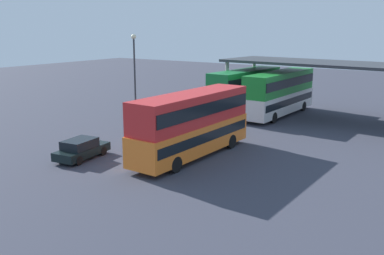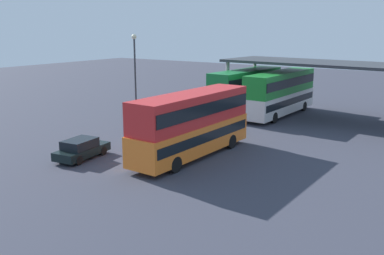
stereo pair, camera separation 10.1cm
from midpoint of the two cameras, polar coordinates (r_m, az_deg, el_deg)
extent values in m
plane|color=#373946|center=(27.51, -3.60, -4.83)|extent=(140.00, 140.00, 0.00)
cube|color=orange|center=(28.65, 0.10, -1.37)|extent=(2.73, 10.62, 1.90)
cube|color=red|center=(28.22, 0.10, 2.52)|extent=(2.65, 10.41, 2.05)
cube|color=black|center=(28.59, 0.10, -0.93)|extent=(2.76, 10.20, 0.64)
cube|color=black|center=(28.20, 0.10, 2.72)|extent=(2.76, 10.20, 0.82)
cube|color=black|center=(32.86, 5.41, 0.98)|extent=(2.11, 0.15, 1.14)
cube|color=orange|center=(32.68, 5.44, 2.54)|extent=(1.73, 0.12, 0.36)
cylinder|color=black|center=(32.07, 1.88, -1.26)|extent=(0.30, 1.01, 1.00)
cylinder|color=black|center=(30.93, 5.32, -1.86)|extent=(0.30, 1.01, 1.00)
cylinder|color=black|center=(27.07, -5.88, -4.06)|extent=(0.30, 1.01, 1.00)
cylinder|color=black|center=(25.71, -2.12, -4.95)|extent=(0.30, 1.01, 1.00)
cube|color=black|center=(29.34, -14.28, -3.06)|extent=(2.16, 4.13, 0.55)
cube|color=black|center=(29.05, -14.59, -2.08)|extent=(1.80, 2.35, 0.58)
cylinder|color=black|center=(30.75, -13.83, -2.67)|extent=(0.28, 0.62, 0.60)
cylinder|color=black|center=(29.82, -11.63, -3.04)|extent=(0.28, 0.62, 0.60)
cylinder|color=black|center=(29.02, -16.96, -3.81)|extent=(0.28, 0.62, 0.60)
cylinder|color=black|center=(28.04, -14.72, -4.26)|extent=(0.28, 0.62, 0.60)
cube|color=silver|center=(44.20, 7.18, 3.71)|extent=(3.15, 10.76, 1.90)
cube|color=#167332|center=(43.92, 7.26, 6.26)|extent=(3.06, 10.55, 2.06)
cube|color=black|center=(44.16, 7.19, 4.00)|extent=(3.16, 10.34, 0.65)
cube|color=black|center=(43.90, 7.26, 6.39)|extent=(3.16, 10.34, 0.82)
cube|color=black|center=(48.71, 10.36, 4.81)|extent=(2.15, 0.23, 1.14)
cube|color=orange|center=(48.59, 10.40, 5.88)|extent=(1.77, 0.18, 0.36)
cylinder|color=black|center=(47.71, 7.99, 3.41)|extent=(0.34, 1.01, 1.00)
cylinder|color=black|center=(46.64, 10.43, 3.10)|extent=(0.34, 1.01, 1.00)
cylinder|color=black|center=(42.19, 3.53, 2.24)|extent=(0.34, 1.01, 1.00)
cylinder|color=black|center=(40.98, 6.17, 1.86)|extent=(0.34, 1.01, 1.00)
cube|color=silver|center=(43.05, 11.66, 3.28)|extent=(2.75, 11.51, 1.89)
cube|color=#1A7F2A|center=(42.77, 11.78, 5.88)|extent=(2.67, 11.28, 2.05)
cube|color=black|center=(43.01, 11.67, 3.58)|extent=(2.77, 11.05, 0.64)
cube|color=black|center=(42.75, 11.79, 6.02)|extent=(2.77, 11.05, 0.82)
cube|color=black|center=(48.17, 14.48, 4.51)|extent=(2.06, 0.16, 1.13)
cube|color=orange|center=(48.05, 14.54, 5.58)|extent=(1.69, 0.13, 0.36)
cylinder|color=black|center=(46.82, 12.21, 3.05)|extent=(0.31, 1.01, 1.00)
cylinder|color=black|center=(46.00, 14.68, 2.74)|extent=(0.31, 1.01, 1.00)
cylinder|color=black|center=(40.52, 8.12, 1.67)|extent=(0.31, 1.01, 1.00)
cylinder|color=black|center=(39.58, 10.91, 1.29)|extent=(0.31, 1.01, 1.00)
cube|color=#33353A|center=(41.49, 19.26, 7.94)|extent=(22.69, 8.24, 0.25)
cylinder|color=#9E9B93|center=(48.62, 8.33, 6.03)|extent=(0.36, 0.36, 5.11)
cylinder|color=#9E9B93|center=(44.11, 4.78, 5.40)|extent=(0.36, 0.36, 5.11)
cylinder|color=#33353A|center=(39.21, -7.45, 6.14)|extent=(0.16, 0.16, 7.53)
sphere|color=beige|center=(38.93, -7.63, 11.87)|extent=(0.44, 0.44, 0.44)
camera|label=1|loc=(0.05, -89.90, 0.02)|focal=40.15mm
camera|label=2|loc=(0.05, 90.10, -0.02)|focal=40.15mm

